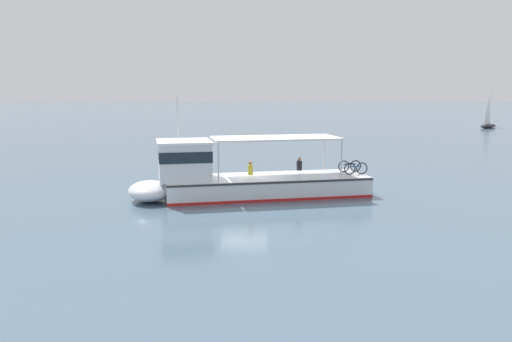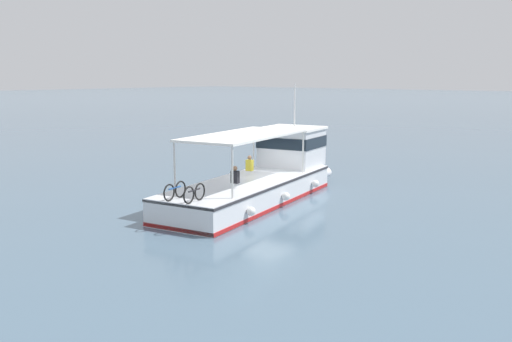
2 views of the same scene
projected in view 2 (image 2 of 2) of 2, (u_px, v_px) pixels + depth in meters
ground_plane at (267, 199)px, 26.06m from camera, size 400.00×400.00×0.00m
ferry_main at (266, 176)px, 26.33m from camera, size 5.52×13.06×5.32m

